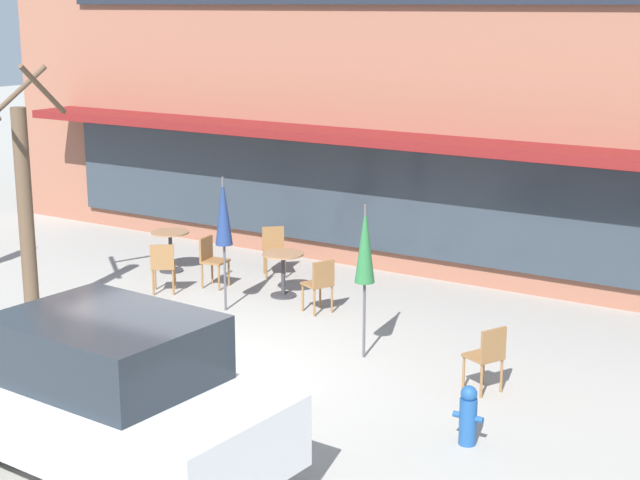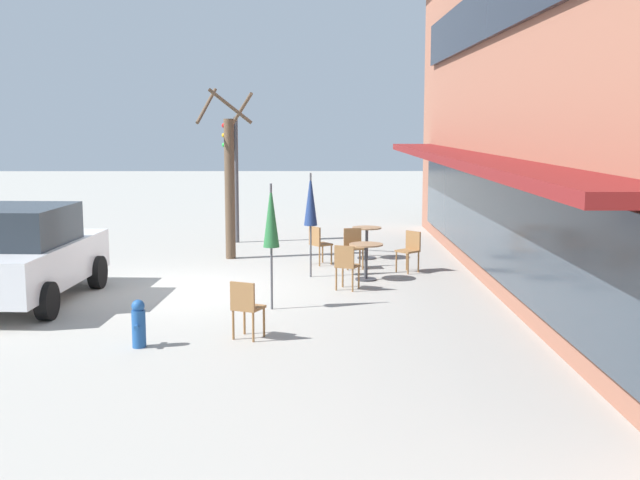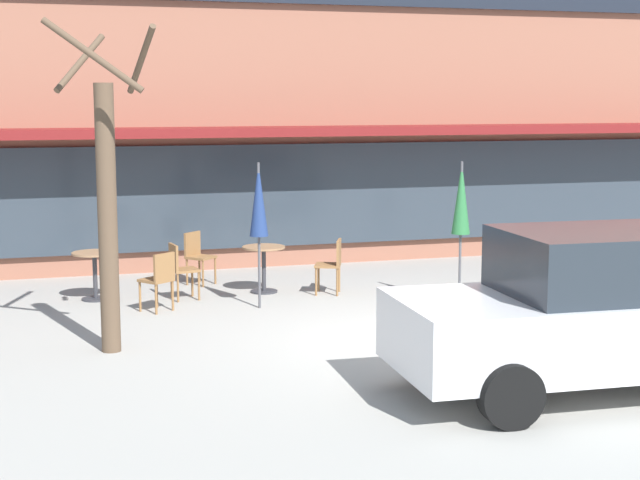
# 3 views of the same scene
# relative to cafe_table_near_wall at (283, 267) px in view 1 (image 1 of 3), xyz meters

# --- Properties ---
(ground_plane) EXTENTS (80.00, 80.00, 0.00)m
(ground_plane) POSITION_rel_cafe_table_near_wall_xyz_m (1.05, -3.65, -0.52)
(ground_plane) COLOR #9E9B93
(building_facade) EXTENTS (19.91, 9.10, 7.49)m
(building_facade) POSITION_rel_cafe_table_near_wall_xyz_m (1.05, 6.32, 3.23)
(building_facade) COLOR #935B47
(building_facade) RESTS_ON ground
(cafe_table_near_wall) EXTENTS (0.70, 0.70, 0.76)m
(cafe_table_near_wall) POSITION_rel_cafe_table_near_wall_xyz_m (0.00, 0.00, 0.00)
(cafe_table_near_wall) COLOR #333338
(cafe_table_near_wall) RESTS_ON ground
(cafe_table_streetside) EXTENTS (0.70, 0.70, 0.76)m
(cafe_table_streetside) POSITION_rel_cafe_table_near_wall_xyz_m (-2.68, 0.19, 0.00)
(cafe_table_streetside) COLOR #333338
(cafe_table_streetside) RESTS_ON ground
(patio_umbrella_green_folded) EXTENTS (0.28, 0.28, 2.20)m
(patio_umbrella_green_folded) POSITION_rel_cafe_table_near_wall_xyz_m (2.64, -1.81, 1.11)
(patio_umbrella_green_folded) COLOR #4C4C51
(patio_umbrella_green_folded) RESTS_ON ground
(patio_umbrella_cream_folded) EXTENTS (0.28, 0.28, 2.20)m
(patio_umbrella_cream_folded) POSITION_rel_cafe_table_near_wall_xyz_m (-0.35, -1.15, 1.11)
(patio_umbrella_cream_folded) COLOR #4C4C51
(patio_umbrella_cream_folded) RESTS_ON ground
(cafe_chair_0) EXTENTS (0.56, 0.56, 0.89)m
(cafe_chair_0) POSITION_rel_cafe_table_near_wall_xyz_m (-0.91, 1.02, 0.01)
(cafe_chair_0) COLOR olive
(cafe_chair_0) RESTS_ON ground
(cafe_chair_1) EXTENTS (0.53, 0.53, 0.89)m
(cafe_chair_1) POSITION_rel_cafe_table_near_wall_xyz_m (1.03, -0.45, 0.01)
(cafe_chair_1) COLOR olive
(cafe_chair_1) RESTS_ON ground
(cafe_chair_2) EXTENTS (0.53, 0.53, 0.89)m
(cafe_chair_2) POSITION_rel_cafe_table_near_wall_xyz_m (4.62, -2.09, 0.01)
(cafe_chair_2) COLOR olive
(cafe_chair_2) RESTS_ON ground
(cafe_chair_3) EXTENTS (0.56, 0.56, 0.89)m
(cafe_chair_3) POSITION_rel_cafe_table_near_wall_xyz_m (-1.82, -0.98, 0.01)
(cafe_chair_3) COLOR olive
(cafe_chair_3) RESTS_ON ground
(cafe_chair_4) EXTENTS (0.45, 0.45, 0.89)m
(cafe_chair_4) POSITION_rel_cafe_table_near_wall_xyz_m (-1.40, -0.20, 0.01)
(cafe_chair_4) COLOR olive
(cafe_chair_4) RESTS_ON ground
(parked_sedan) EXTENTS (4.29, 2.19, 1.76)m
(parked_sedan) POSITION_rel_cafe_table_near_wall_xyz_m (2.09, -6.31, 0.36)
(parked_sedan) COLOR silver
(parked_sedan) RESTS_ON ground
(street_tree) EXTENTS (1.33, 1.33, 4.07)m
(street_tree) POSITION_rel_cafe_table_near_wall_xyz_m (-2.72, -3.09, 1.36)
(street_tree) COLOR brown
(street_tree) RESTS_ON ground
(fire_hydrant) EXTENTS (0.36, 0.20, 0.71)m
(fire_hydrant) POSITION_rel_cafe_table_near_wall_xyz_m (5.04, -3.61, -0.16)
(fire_hydrant) COLOR #1E4C8C
(fire_hydrant) RESTS_ON ground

